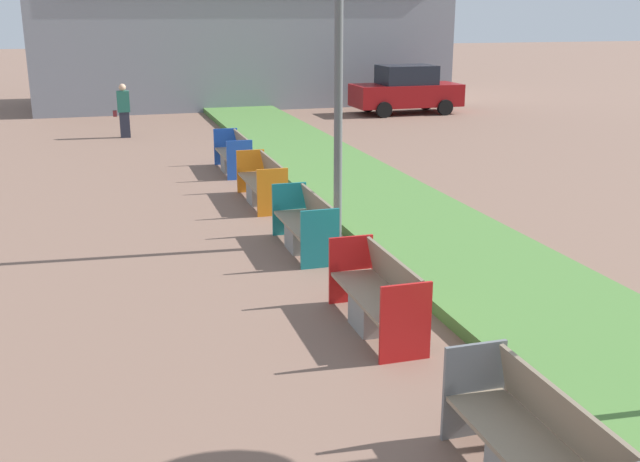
# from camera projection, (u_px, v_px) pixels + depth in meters

# --- Properties ---
(planter_grass_strip) EXTENTS (2.80, 120.00, 0.18)m
(planter_grass_strip) POSITION_uv_depth(u_px,v_px,m) (473.00, 262.00, 11.69)
(planter_grass_strip) COLOR #4C7A38
(planter_grass_strip) RESTS_ON ground
(bench_grey_frame) EXTENTS (0.65, 2.05, 0.94)m
(bench_grey_frame) POSITION_uv_depth(u_px,v_px,m) (535.00, 458.00, 6.07)
(bench_grey_frame) COLOR gray
(bench_grey_frame) RESTS_ON ground
(bench_red_frame) EXTENTS (0.65, 1.96, 0.94)m
(bench_red_frame) POSITION_uv_depth(u_px,v_px,m) (378.00, 301.00, 9.37)
(bench_red_frame) COLOR gray
(bench_red_frame) RESTS_ON ground
(bench_teal_frame) EXTENTS (0.65, 1.96, 0.94)m
(bench_teal_frame) POSITION_uv_depth(u_px,v_px,m) (306.00, 229.00, 12.49)
(bench_teal_frame) COLOR gray
(bench_teal_frame) RESTS_ON ground
(bench_orange_frame) EXTENTS (0.65, 2.17, 0.94)m
(bench_orange_frame) POSITION_uv_depth(u_px,v_px,m) (263.00, 186.00, 15.56)
(bench_orange_frame) COLOR gray
(bench_orange_frame) RESTS_ON ground
(bench_blue_frame) EXTENTS (0.65, 1.99, 0.94)m
(bench_blue_frame) POSITION_uv_depth(u_px,v_px,m) (234.00, 157.00, 18.63)
(bench_blue_frame) COLOR gray
(bench_blue_frame) RESTS_ON ground
(street_lamp_post) EXTENTS (0.24, 0.44, 7.27)m
(street_lamp_post) POSITION_uv_depth(u_px,v_px,m) (339.00, 1.00, 11.78)
(street_lamp_post) COLOR #56595B
(street_lamp_post) RESTS_ON ground
(pedestrian_walking) EXTENTS (0.53, 0.24, 1.69)m
(pedestrian_walking) POSITION_uv_depth(u_px,v_px,m) (124.00, 110.00, 23.55)
(pedestrian_walking) COLOR #232633
(pedestrian_walking) RESTS_ON ground
(parked_car_distant) EXTENTS (4.21, 2.00, 1.86)m
(parked_car_distant) POSITION_uv_depth(u_px,v_px,m) (406.00, 90.00, 29.10)
(parked_car_distant) COLOR maroon
(parked_car_distant) RESTS_ON ground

